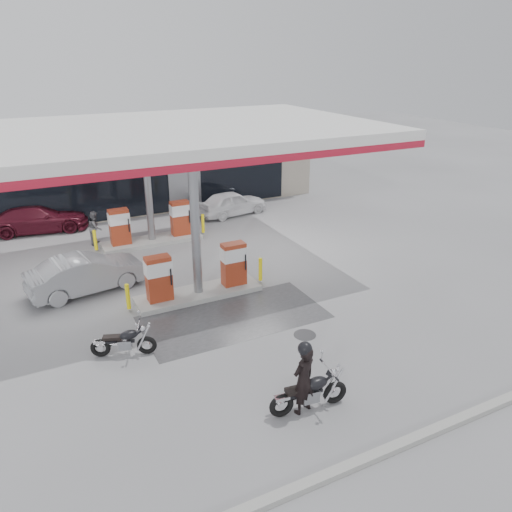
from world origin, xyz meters
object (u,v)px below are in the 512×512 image
at_px(main_motorcycle, 310,393).
at_px(parked_motorcycle, 124,342).
at_px(parked_car_right, 265,181).
at_px(parked_car_left, 37,218).
at_px(biker_main, 304,380).
at_px(pump_island_far, 151,228).
at_px(sedan_white, 232,203).
at_px(pump_island_near, 198,278).
at_px(attendant, 95,228).
at_px(hatchback_silver, 87,273).

bearing_deg(main_motorcycle, parked_motorcycle, 135.02).
relative_size(main_motorcycle, parked_car_right, 0.51).
xyz_separation_m(main_motorcycle, parked_car_left, (-4.77, 16.99, 0.20)).
xyz_separation_m(biker_main, parked_motorcycle, (-3.30, 4.38, -0.49)).
xyz_separation_m(pump_island_far, sedan_white, (5.00, 2.20, -0.07)).
distance_m(parked_motorcycle, sedan_white, 13.57).
bearing_deg(main_motorcycle, pump_island_near, 98.77).
bearing_deg(parked_motorcycle, attendant, 104.65).
height_order(pump_island_near, biker_main, biker_main).
bearing_deg(parked_motorcycle, main_motorcycle, -31.26).
bearing_deg(parked_car_right, main_motorcycle, 141.34).
xyz_separation_m(main_motorcycle, hatchback_silver, (-3.71, 9.19, 0.22)).
relative_size(attendant, hatchback_silver, 0.37).
bearing_deg(hatchback_silver, main_motorcycle, -167.12).
height_order(main_motorcycle, attendant, attendant).
height_order(sedan_white, attendant, attendant).
relative_size(parked_motorcycle, attendant, 1.17).
bearing_deg(pump_island_near, attendant, 108.06).
relative_size(hatchback_silver, parked_car_left, 0.91).
distance_m(pump_island_far, attendant, 2.49).
distance_m(sedan_white, attendant, 7.39).
xyz_separation_m(pump_island_near, attendant, (-2.28, 7.00, 0.06)).
height_order(pump_island_far, attendant, pump_island_far).
bearing_deg(pump_island_far, attendant, 156.34).
xyz_separation_m(biker_main, sedan_white, (4.93, 15.17, -0.28)).
xyz_separation_m(pump_island_near, hatchback_silver, (-3.44, 2.20, -0.02)).
bearing_deg(sedan_white, attendant, 90.44).
distance_m(pump_island_far, main_motorcycle, 12.99).
bearing_deg(parked_car_right, parked_car_left, 84.41).
distance_m(pump_island_far, sedan_white, 5.47).
height_order(biker_main, parked_motorcycle, biker_main).
bearing_deg(hatchback_silver, attendant, -22.64).
bearing_deg(parked_motorcycle, parked_car_left, 116.04).
distance_m(hatchback_silver, parked_car_right, 15.82).
bearing_deg(biker_main, parked_motorcycle, -69.49).
distance_m(hatchback_silver, parked_car_left, 7.87).
xyz_separation_m(main_motorcycle, parked_car_right, (8.70, 18.99, 0.09)).
xyz_separation_m(pump_island_near, biker_main, (0.08, -6.97, 0.21)).
xyz_separation_m(pump_island_near, main_motorcycle, (0.27, -6.99, -0.24)).
xyz_separation_m(pump_island_near, parked_motorcycle, (-3.22, -2.59, -0.28)).
relative_size(biker_main, parked_car_left, 0.40).
distance_m(sedan_white, hatchback_silver, 10.36).
bearing_deg(hatchback_silver, parked_car_right, -60.83).
height_order(sedan_white, hatchback_silver, hatchback_silver).
bearing_deg(pump_island_far, parked_car_left, 138.37).
bearing_deg(parked_car_left, pump_island_near, -147.33).
relative_size(attendant, parked_car_right, 0.38).
xyz_separation_m(biker_main, hatchback_silver, (-3.52, 9.17, -0.23)).
relative_size(parked_car_left, parked_car_right, 1.14).
distance_m(pump_island_near, attendant, 7.36).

